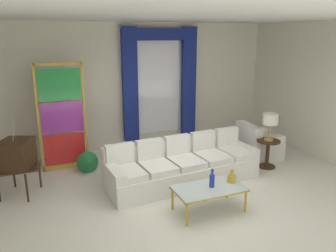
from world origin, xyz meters
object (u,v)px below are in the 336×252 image
coffee_table (209,190)px  round_side_table (268,151)px  bottle_blue_decanter (232,178)px  couch_white_long (181,166)px  armchair_white (257,145)px  bottle_crystal_tall (212,180)px  stained_glass_divider (62,120)px  vintage_tv (17,155)px  peacock_figurine (89,163)px  table_lamp_brass (270,120)px

coffee_table → round_side_table: bearing=28.6°
round_side_table → bottle_blue_decanter: bearing=-146.2°
couch_white_long → armchair_white: 2.17m
bottle_crystal_tall → round_side_table: bearing=29.2°
stained_glass_divider → bottle_crystal_tall: bearing=-54.6°
bottle_blue_decanter → round_side_table: 1.94m
bottle_crystal_tall → vintage_tv: vintage_tv is taller
peacock_figurine → vintage_tv: bearing=-160.6°
coffee_table → peacock_figurine: 2.69m
peacock_figurine → table_lamp_brass: (3.53, -1.12, 0.81)m
round_side_table → table_lamp_brass: size_ratio=1.04×
armchair_white → table_lamp_brass: (-0.16, -0.56, 0.74)m
vintage_tv → round_side_table: (4.79, -0.68, -0.37)m
bottle_blue_decanter → table_lamp_brass: table_lamp_brass is taller
armchair_white → round_side_table: bearing=-106.3°
bottle_crystal_tall → stained_glass_divider: stained_glass_divider is taller
vintage_tv → couch_white_long: bearing=-11.5°
bottle_blue_decanter → round_side_table: bearing=33.8°
bottle_crystal_tall → vintage_tv: size_ratio=0.23×
round_side_table → table_lamp_brass: bearing=0.0°
coffee_table → vintage_tv: bearing=147.0°
table_lamp_brass → bottle_crystal_tall: bearing=-150.8°
couch_white_long → table_lamp_brass: size_ratio=5.21×
peacock_figurine → bottle_crystal_tall: bearing=-55.6°
stained_glass_divider → peacock_figurine: bearing=-50.3°
bottle_crystal_tall → table_lamp_brass: 2.34m
armchair_white → bottle_blue_decanter: bearing=-137.2°
stained_glass_divider → armchair_white: bearing=-14.1°
bottle_blue_decanter → coffee_table: bearing=-175.9°
armchair_white → peacock_figurine: size_ratio=1.44×
coffee_table → stained_glass_divider: size_ratio=0.50×
peacock_figurine → table_lamp_brass: table_lamp_brass is taller
bottle_crystal_tall → table_lamp_brass: size_ratio=0.54×
coffee_table → bottle_blue_decanter: size_ratio=4.85×
armchair_white → vintage_tv: bearing=178.7°
couch_white_long → table_lamp_brass: table_lamp_brass is taller
armchair_white → table_lamp_brass: bearing=-106.3°
bottle_blue_decanter → stained_glass_divider: 3.58m
couch_white_long → armchair_white: couch_white_long is taller
bottle_blue_decanter → bottle_crystal_tall: (-0.39, -0.04, 0.04)m
coffee_table → bottle_crystal_tall: (0.04, -0.00, 0.16)m
coffee_table → round_side_table: 2.32m
coffee_table → table_lamp_brass: bearing=28.6°
couch_white_long → bottle_blue_decanter: 1.24m
coffee_table → stained_glass_divider: bearing=124.8°
couch_white_long → round_side_table: 1.96m
bottle_blue_decanter → vintage_tv: (-3.18, 1.76, 0.24)m
couch_white_long → bottle_crystal_tall: bearing=-92.0°
vintage_tv → round_side_table: size_ratio=2.26×
bottle_crystal_tall → peacock_figurine: bottle_crystal_tall is taller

